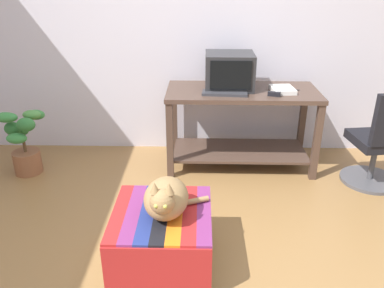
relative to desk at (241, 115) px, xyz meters
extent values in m
plane|color=olive|center=(-0.50, -1.60, -0.52)|extent=(14.00, 14.00, 0.00)
cube|color=silver|center=(-0.50, 0.45, 0.78)|extent=(8.00, 0.10, 2.60)
cube|color=#4C382D|center=(-0.66, -0.28, -0.16)|extent=(0.06, 0.06, 0.73)
cube|color=#4C382D|center=(0.66, -0.28, -0.16)|extent=(0.06, 0.06, 0.73)
cube|color=#4C382D|center=(0.66, 0.28, -0.16)|extent=(0.06, 0.06, 0.73)
cube|color=#4C382D|center=(-0.66, 0.28, -0.16)|extent=(0.06, 0.06, 0.73)
cube|color=#4C382D|center=(0.00, 0.00, -0.38)|extent=(1.29, 0.55, 0.02)
cube|color=#4C382D|center=(0.00, 0.00, 0.22)|extent=(1.40, 0.65, 0.04)
cube|color=#28282B|center=(-0.12, 0.06, 0.25)|extent=(0.31, 0.27, 0.02)
cube|color=#28282B|center=(-0.12, 0.06, 0.41)|extent=(0.44, 0.39, 0.33)
cube|color=black|center=(-0.13, -0.14, 0.41)|extent=(0.36, 0.01, 0.25)
cube|color=#333338|center=(-0.17, -0.14, 0.26)|extent=(0.41, 0.18, 0.02)
cube|color=white|center=(0.36, -0.05, 0.26)|extent=(0.22, 0.26, 0.04)
cube|color=tan|center=(-0.63, -1.43, -0.34)|extent=(0.60, 0.61, 0.36)
cube|color=#AD2323|center=(-0.63, -1.76, -0.30)|extent=(0.63, 0.01, 0.29)
cube|color=#AD2323|center=(-0.90, -1.43, -0.15)|extent=(0.09, 0.66, 0.02)
cube|color=#7A2D6B|center=(-0.81, -1.43, -0.15)|extent=(0.09, 0.66, 0.02)
cube|color=navy|center=(-0.72, -1.43, -0.15)|extent=(0.09, 0.66, 0.02)
cube|color=black|center=(-0.63, -1.43, -0.15)|extent=(0.09, 0.66, 0.02)
cube|color=orange|center=(-0.54, -1.43, -0.15)|extent=(0.09, 0.66, 0.02)
cube|color=#AD2323|center=(-0.45, -1.43, -0.15)|extent=(0.09, 0.66, 0.02)
cube|color=#7A2D6B|center=(-0.36, -1.43, -0.15)|extent=(0.09, 0.66, 0.02)
ellipsoid|color=#9E7A4C|center=(-0.59, -1.44, -0.03)|extent=(0.30, 0.39, 0.23)
sphere|color=#9E7A4C|center=(-0.60, -1.58, 0.04)|extent=(0.15, 0.15, 0.15)
cylinder|color=#9E7A4C|center=(-0.47, -1.35, -0.12)|extent=(0.29, 0.14, 0.04)
cone|color=#9E7A4C|center=(-0.64, -1.58, 0.13)|extent=(0.06, 0.06, 0.07)
cone|color=#9E7A4C|center=(-0.56, -1.59, 0.13)|extent=(0.06, 0.06, 0.07)
sphere|color=#C6D151|center=(-0.63, -1.65, 0.05)|extent=(0.02, 0.02, 0.02)
sphere|color=#C6D151|center=(-0.58, -1.65, 0.05)|extent=(0.02, 0.02, 0.02)
cylinder|color=brown|center=(-2.03, -0.22, -0.41)|extent=(0.26, 0.26, 0.22)
cylinder|color=brown|center=(-2.03, -0.22, -0.23)|extent=(0.03, 0.03, 0.15)
ellipsoid|color=#4C8E42|center=(-1.92, -0.20, 0.06)|extent=(0.16, 0.10, 0.08)
ellipsoid|color=#38843D|center=(-1.92, -0.11, 0.03)|extent=(0.17, 0.09, 0.09)
ellipsoid|color=#2D7033|center=(-2.09, -0.12, -0.13)|extent=(0.15, 0.11, 0.10)
ellipsoid|color=#2D7033|center=(-2.12, -0.20, -0.08)|extent=(0.15, 0.10, 0.13)
ellipsoid|color=#38843D|center=(-2.13, -0.26, 0.05)|extent=(0.21, 0.11, 0.09)
ellipsoid|color=#38843D|center=(-2.03, -0.33, -0.12)|extent=(0.18, 0.12, 0.10)
ellipsoid|color=#2D7033|center=(-1.93, -0.32, 0.01)|extent=(0.17, 0.12, 0.13)
cylinder|color=#4C4C51|center=(1.17, -0.32, -0.51)|extent=(0.52, 0.52, 0.03)
cylinder|color=#4C4C51|center=(1.17, -0.32, -0.32)|extent=(0.05, 0.05, 0.34)
cube|color=black|center=(1.17, -0.32, -0.11)|extent=(0.47, 0.47, 0.08)
cube|color=black|center=(0.26, -0.19, 0.26)|extent=(0.12, 0.07, 0.04)
cylinder|color=black|center=(0.45, 0.00, 0.25)|extent=(0.14, 0.01, 0.01)
camera|label=1|loc=(-0.39, -3.49, 1.26)|focal=36.39mm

